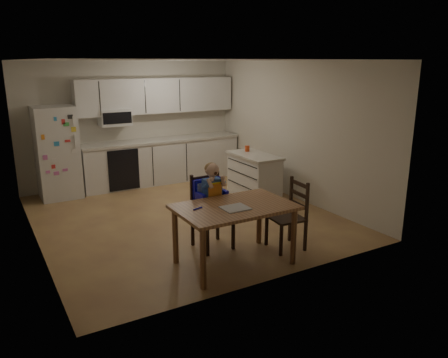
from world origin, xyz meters
TOP-DOWN VIEW (x-y plane):
  - room at (0.00, 0.48)m, footprint 4.52×5.01m
  - refrigerator at (-1.55, 2.15)m, footprint 0.72×0.70m
  - kitchen_run at (0.50, 2.24)m, footprint 3.37×0.62m
  - kitchen_island at (1.59, 0.30)m, footprint 0.59×1.12m
  - red_cup at (1.63, 0.60)m, footprint 0.09×0.09m
  - dining_table at (-0.17, -1.90)m, footprint 1.44×0.92m
  - napkin at (-0.23, -2.00)m, footprint 0.31×0.27m
  - toddler_spoon at (-0.64, -1.80)m, footprint 0.12×0.06m
  - chair_booster at (-0.18, -1.28)m, footprint 0.47×0.47m
  - chair_side at (0.77, -1.86)m, footprint 0.46×0.46m

SIDE VIEW (x-z plane):
  - kitchen_island at x=1.59m, z-range 0.00..0.83m
  - chair_side at x=0.77m, z-range 0.06..1.01m
  - dining_table at x=-0.17m, z-range 0.28..1.05m
  - chair_booster at x=-0.18m, z-range 0.12..1.31m
  - napkin at x=-0.23m, z-range 0.77..0.78m
  - toddler_spoon at x=-0.64m, z-range 0.77..0.79m
  - refrigerator at x=-1.55m, z-range 0.00..1.70m
  - kitchen_run at x=0.50m, z-range -0.20..1.95m
  - red_cup at x=1.63m, z-range 0.82..0.93m
  - room at x=0.00m, z-range -0.01..2.51m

